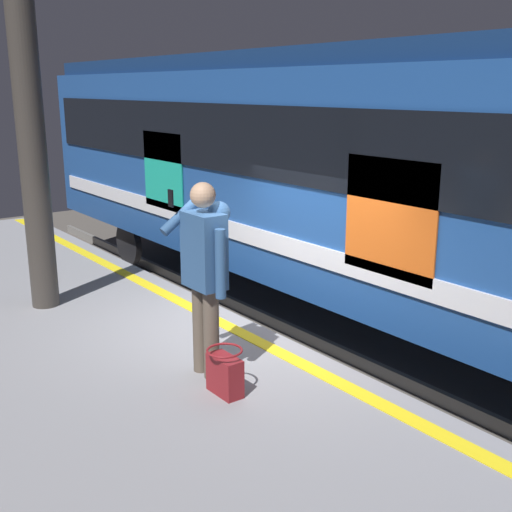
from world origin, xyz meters
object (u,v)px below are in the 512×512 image
object	(u,v)px
train_carriage	(332,163)
handbag	(225,373)
station_column	(33,155)
passenger	(205,264)

from	to	relation	value
train_carriage	handbag	world-z (taller)	train_carriage
handbag	station_column	bearing A→B (deg)	7.56
passenger	handbag	world-z (taller)	passenger
train_carriage	station_column	distance (m)	4.01
train_carriage	passenger	world-z (taller)	train_carriage
handbag	station_column	distance (m)	3.57
station_column	passenger	bearing A→B (deg)	-169.39
passenger	station_column	bearing A→B (deg)	10.61
passenger	station_column	size ratio (longest dim) A/B	0.49
train_carriage	station_column	world-z (taller)	station_column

